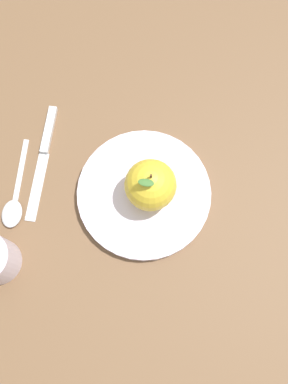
{
  "coord_description": "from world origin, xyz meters",
  "views": [
    {
      "loc": [
        0.15,
        0.14,
        0.71
      ],
      "look_at": [
        -0.01,
        0.04,
        0.02
      ],
      "focal_mm": 39.99,
      "sensor_mm": 36.0,
      "label": 1
    }
  ],
  "objects_px": {
    "apple": "(151,185)",
    "knife": "(44,152)",
    "spoon": "(14,204)",
    "dinner_plate": "(144,194)"
  },
  "relations": [
    {
      "from": "dinner_plate",
      "to": "apple",
      "type": "relative_size",
      "value": 2.4
    },
    {
      "from": "dinner_plate",
      "to": "knife",
      "type": "bearing_deg",
      "value": -79.83
    },
    {
      "from": "knife",
      "to": "spoon",
      "type": "relative_size",
      "value": 1.3
    },
    {
      "from": "apple",
      "to": "spoon",
      "type": "height_order",
      "value": "apple"
    },
    {
      "from": "dinner_plate",
      "to": "spoon",
      "type": "height_order",
      "value": "dinner_plate"
    },
    {
      "from": "apple",
      "to": "spoon",
      "type": "xyz_separation_m",
      "value": [
        0.15,
        -0.18,
        -0.05
      ]
    },
    {
      "from": "knife",
      "to": "dinner_plate",
      "type": "bearing_deg",
      "value": 100.17
    },
    {
      "from": "knife",
      "to": "spoon",
      "type": "height_order",
      "value": "spoon"
    },
    {
      "from": "apple",
      "to": "knife",
      "type": "bearing_deg",
      "value": -78.47
    },
    {
      "from": "dinner_plate",
      "to": "spoon",
      "type": "xyz_separation_m",
      "value": [
        0.14,
        -0.17,
        -0.0
      ]
    }
  ]
}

